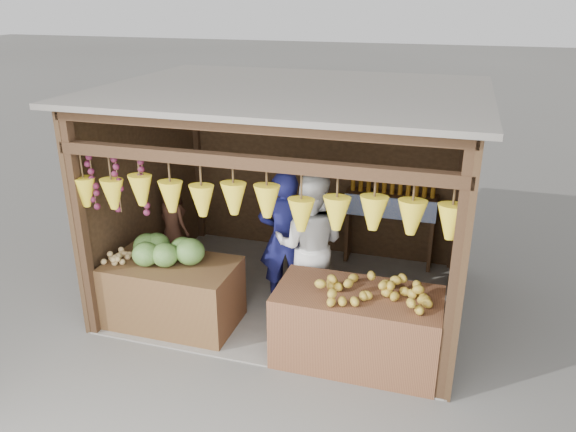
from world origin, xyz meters
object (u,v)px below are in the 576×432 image
(counter_left, at_px, (173,293))
(woman_standing, at_px, (310,245))
(vendor_seated, at_px, (173,220))
(counter_right, at_px, (357,327))
(man_standing, at_px, (284,238))

(counter_left, distance_m, woman_standing, 1.69)
(vendor_seated, bearing_deg, counter_right, -178.96)
(counter_left, xyz_separation_m, counter_right, (2.18, -0.09, 0.01))
(man_standing, bearing_deg, counter_right, 120.92)
(man_standing, height_order, woman_standing, woman_standing)
(counter_left, height_order, counter_right, counter_right)
(counter_right, distance_m, man_standing, 1.53)
(counter_left, xyz_separation_m, man_standing, (1.09, 0.87, 0.48))
(man_standing, distance_m, woman_standing, 0.39)
(counter_left, height_order, man_standing, man_standing)
(counter_left, bearing_deg, man_standing, 38.57)
(man_standing, bearing_deg, woman_standing, 140.08)
(counter_right, height_order, man_standing, man_standing)
(counter_left, bearing_deg, vendor_seated, 116.87)
(man_standing, relative_size, woman_standing, 0.98)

